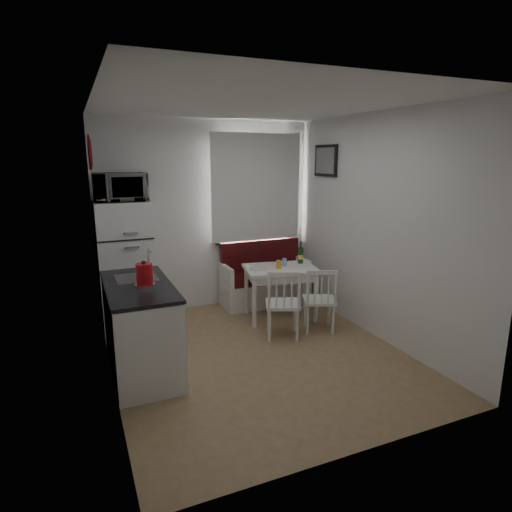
{
  "coord_description": "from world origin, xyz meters",
  "views": [
    {
      "loc": [
        -1.71,
        -3.94,
        2.1
      ],
      "look_at": [
        0.2,
        0.5,
        0.98
      ],
      "focal_mm": 30.0,
      "sensor_mm": 36.0,
      "label": 1
    }
  ],
  "objects_px": {
    "dining_table": "(280,273)",
    "kettle": "(144,274)",
    "chair_right": "(323,293)",
    "microwave": "(120,187)",
    "wine_bottle": "(301,252)",
    "chair_left": "(286,297)",
    "fridge": "(125,265)",
    "kitchen_counter": "(141,327)",
    "bench": "(264,283)"
  },
  "relations": [
    {
      "from": "dining_table",
      "to": "kettle",
      "type": "bearing_deg",
      "value": -143.98
    },
    {
      "from": "chair_right",
      "to": "microwave",
      "type": "height_order",
      "value": "microwave"
    },
    {
      "from": "chair_right",
      "to": "wine_bottle",
      "type": "bearing_deg",
      "value": 105.91
    },
    {
      "from": "chair_left",
      "to": "fridge",
      "type": "relative_size",
      "value": 0.32
    },
    {
      "from": "dining_table",
      "to": "chair_left",
      "type": "xyz_separation_m",
      "value": [
        -0.25,
        -0.66,
        -0.09
      ]
    },
    {
      "from": "kettle",
      "to": "chair_right",
      "type": "bearing_deg",
      "value": 5.7
    },
    {
      "from": "kitchen_counter",
      "to": "kettle",
      "type": "distance_m",
      "value": 0.59
    },
    {
      "from": "kettle",
      "to": "fridge",
      "type": "bearing_deg",
      "value": 91.25
    },
    {
      "from": "chair_left",
      "to": "microwave",
      "type": "bearing_deg",
      "value": 168.45
    },
    {
      "from": "bench",
      "to": "wine_bottle",
      "type": "bearing_deg",
      "value": -59.98
    },
    {
      "from": "bench",
      "to": "microwave",
      "type": "bearing_deg",
      "value": -175.31
    },
    {
      "from": "dining_table",
      "to": "kettle",
      "type": "height_order",
      "value": "kettle"
    },
    {
      "from": "chair_left",
      "to": "wine_bottle",
      "type": "xyz_separation_m",
      "value": [
        0.6,
        0.76,
        0.32
      ]
    },
    {
      "from": "bench",
      "to": "chair_left",
      "type": "relative_size",
      "value": 2.49
    },
    {
      "from": "dining_table",
      "to": "wine_bottle",
      "type": "relative_size",
      "value": 3.39
    },
    {
      "from": "wine_bottle",
      "to": "microwave",
      "type": "bearing_deg",
      "value": 170.94
    },
    {
      "from": "bench",
      "to": "kettle",
      "type": "relative_size",
      "value": 5.12
    },
    {
      "from": "kitchen_counter",
      "to": "fridge",
      "type": "xyz_separation_m",
      "value": [
        0.02,
        1.24,
        0.34
      ]
    },
    {
      "from": "fridge",
      "to": "kitchen_counter",
      "type": "bearing_deg",
      "value": -90.9
    },
    {
      "from": "fridge",
      "to": "wine_bottle",
      "type": "distance_m",
      "value": 2.28
    },
    {
      "from": "chair_right",
      "to": "kettle",
      "type": "xyz_separation_m",
      "value": [
        -2.11,
        -0.21,
        0.53
      ]
    },
    {
      "from": "microwave",
      "to": "chair_left",
      "type": "bearing_deg",
      "value": -34.15
    },
    {
      "from": "wine_bottle",
      "to": "chair_right",
      "type": "bearing_deg",
      "value": -97.56
    },
    {
      "from": "microwave",
      "to": "wine_bottle",
      "type": "bearing_deg",
      "value": -9.06
    },
    {
      "from": "dining_table",
      "to": "microwave",
      "type": "xyz_separation_m",
      "value": [
        -1.89,
        0.46,
        1.14
      ]
    },
    {
      "from": "microwave",
      "to": "kettle",
      "type": "height_order",
      "value": "microwave"
    },
    {
      "from": "bench",
      "to": "microwave",
      "type": "distance_m",
      "value": 2.43
    },
    {
      "from": "kitchen_counter",
      "to": "microwave",
      "type": "bearing_deg",
      "value": 89.06
    },
    {
      "from": "chair_left",
      "to": "fridge",
      "type": "bearing_deg",
      "value": 167.28
    },
    {
      "from": "fridge",
      "to": "microwave",
      "type": "xyz_separation_m",
      "value": [
        0.0,
        -0.05,
        0.96
      ]
    },
    {
      "from": "fridge",
      "to": "dining_table",
      "type": "bearing_deg",
      "value": -15.01
    },
    {
      "from": "bench",
      "to": "chair_right",
      "type": "relative_size",
      "value": 2.59
    },
    {
      "from": "dining_table",
      "to": "chair_right",
      "type": "distance_m",
      "value": 0.71
    },
    {
      "from": "chair_left",
      "to": "chair_right",
      "type": "distance_m",
      "value": 0.5
    },
    {
      "from": "bench",
      "to": "chair_right",
      "type": "xyz_separation_m",
      "value": [
        0.2,
        -1.27,
        0.2
      ]
    },
    {
      "from": "kitchen_counter",
      "to": "chair_right",
      "type": "bearing_deg",
      "value": 2.21
    },
    {
      "from": "microwave",
      "to": "kettle",
      "type": "distance_m",
      "value": 1.51
    },
    {
      "from": "bench",
      "to": "dining_table",
      "type": "bearing_deg",
      "value": -94.72
    },
    {
      "from": "chair_left",
      "to": "fridge",
      "type": "distance_m",
      "value": 2.03
    },
    {
      "from": "fridge",
      "to": "kettle",
      "type": "bearing_deg",
      "value": -88.75
    },
    {
      "from": "wine_bottle",
      "to": "fridge",
      "type": "bearing_deg",
      "value": 169.7
    },
    {
      "from": "bench",
      "to": "dining_table",
      "type": "relative_size",
      "value": 1.24
    },
    {
      "from": "fridge",
      "to": "chair_left",
      "type": "bearing_deg",
      "value": -35.33
    },
    {
      "from": "chair_left",
      "to": "microwave",
      "type": "distance_m",
      "value": 2.34
    },
    {
      "from": "dining_table",
      "to": "kettle",
      "type": "xyz_separation_m",
      "value": [
        -1.86,
        -0.86,
        0.41
      ]
    },
    {
      "from": "wine_bottle",
      "to": "bench",
      "type": "bearing_deg",
      "value": 120.02
    },
    {
      "from": "microwave",
      "to": "wine_bottle",
      "type": "relative_size",
      "value": 1.97
    },
    {
      "from": "kitchen_counter",
      "to": "bench",
      "type": "height_order",
      "value": "kitchen_counter"
    },
    {
      "from": "chair_left",
      "to": "microwave",
      "type": "height_order",
      "value": "microwave"
    },
    {
      "from": "kettle",
      "to": "chair_left",
      "type": "bearing_deg",
      "value": 7.31
    }
  ]
}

